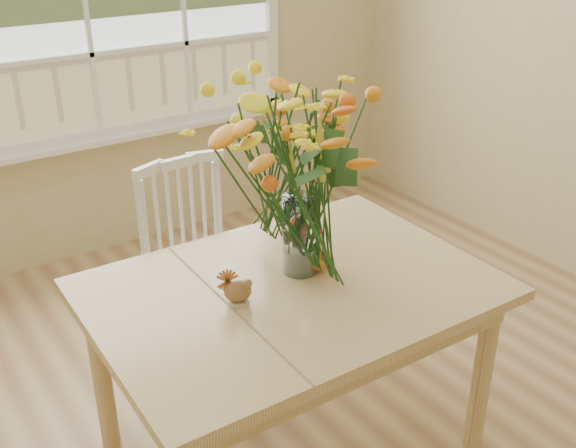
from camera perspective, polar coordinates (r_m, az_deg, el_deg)
wall_back at (r=3.79m, az=-16.90°, el=16.63°), size 4.00×0.02×2.70m
dining_table at (r=2.34m, az=0.28°, el=-7.05°), size 1.35×0.98×0.71m
windsor_chair at (r=2.94m, az=-7.96°, el=-2.51°), size 0.43×0.42×0.90m
flower_vase at (r=2.19m, az=1.10°, el=5.58°), size 0.59×0.59×0.70m
pumpkin at (r=2.36m, az=2.54°, el=-3.02°), size 0.10×0.10×0.08m
turkey_figurine at (r=2.17m, az=-4.28°, el=-5.69°), size 0.11×0.10×0.11m
dark_gourd at (r=2.54m, az=1.08°, el=-1.01°), size 0.12×0.07×0.07m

